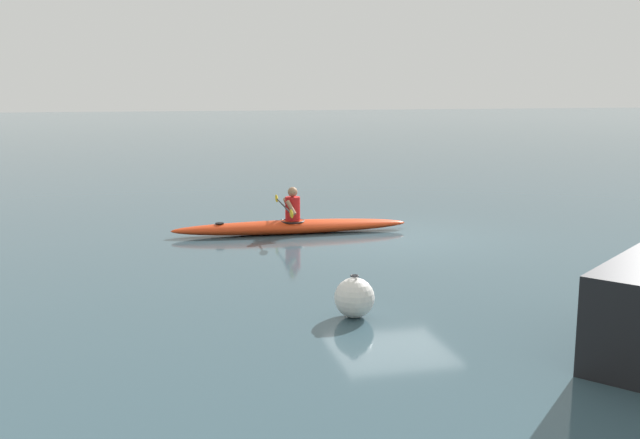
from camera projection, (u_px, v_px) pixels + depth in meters
ground_plane at (393, 238)px, 15.46m from camera, size 160.00×160.00×0.00m
kayak at (291, 227)px, 15.92m from camera, size 5.17×0.76×0.29m
kayaker at (291, 206)px, 15.84m from camera, size 0.42×2.48×0.72m
mooring_buoy_white_far at (354, 298)px, 10.13m from camera, size 0.56×0.56×0.60m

